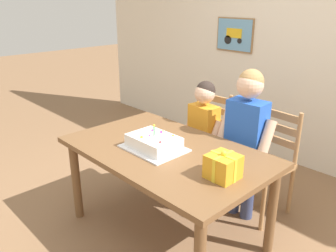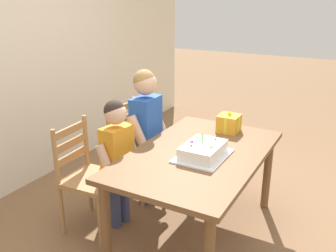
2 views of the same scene
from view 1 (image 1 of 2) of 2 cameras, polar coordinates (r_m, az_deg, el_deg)
ground_plane at (r=2.91m, az=-0.28°, el=-17.09°), size 20.00×20.00×0.00m
back_wall at (r=3.93m, az=21.17°, el=12.26°), size 6.40×0.11×2.60m
dining_table at (r=2.57m, az=-0.31°, el=-5.66°), size 1.52×0.94×0.73m
birthday_cake at (r=2.51m, az=-2.36°, el=-2.80°), size 0.44×0.34×0.19m
gift_box_red_large at (r=2.14m, az=9.07°, el=-6.63°), size 0.19×0.18×0.19m
chair_left at (r=3.40m, az=5.92°, el=-2.20°), size 0.45×0.45×0.92m
chair_right at (r=3.05m, az=15.65°, el=-5.68°), size 0.46×0.46×0.92m
child_older at (r=2.81m, az=12.78°, el=-0.85°), size 0.47×0.27×1.27m
child_younger at (r=3.10m, az=5.85°, el=-0.47°), size 0.41×0.24×1.11m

